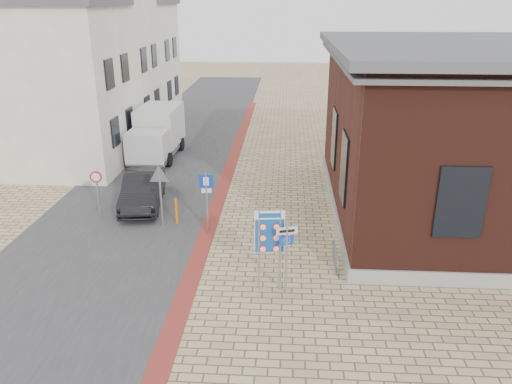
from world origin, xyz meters
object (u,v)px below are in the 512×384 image
(box_truck, at_px, (157,133))
(sedan, at_px, (143,190))
(border_sign, at_px, (270,234))
(parking_sign, at_px, (206,192))
(bollard, at_px, (176,211))
(essen_sign, at_px, (286,248))

(box_truck, bearing_deg, sedan, -80.52)
(sedan, height_order, border_sign, border_sign)
(parking_sign, distance_m, bollard, 1.73)
(parking_sign, bearing_deg, essen_sign, -56.60)
(essen_sign, xyz_separation_m, bollard, (-4.29, 4.70, -0.98))
(box_truck, relative_size, bollard, 4.74)
(box_truck, distance_m, essen_sign, 15.37)
(box_truck, relative_size, parking_sign, 2.23)
(border_sign, bearing_deg, bollard, 124.30)
(essen_sign, height_order, parking_sign, parking_sign)
(border_sign, height_order, essen_sign, border_sign)
(sedan, bearing_deg, bollard, -53.45)
(parking_sign, relative_size, bollard, 2.13)
(sedan, distance_m, essen_sign, 9.01)
(sedan, relative_size, box_truck, 0.83)
(border_sign, distance_m, essen_sign, 0.63)
(border_sign, bearing_deg, sedan, 125.67)
(bollard, bearing_deg, parking_sign, -21.08)
(border_sign, bearing_deg, parking_sign, 116.13)
(box_truck, xyz_separation_m, bollard, (2.92, -8.88, -0.85))
(essen_sign, bearing_deg, box_truck, 101.68)
(border_sign, relative_size, essen_sign, 1.12)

